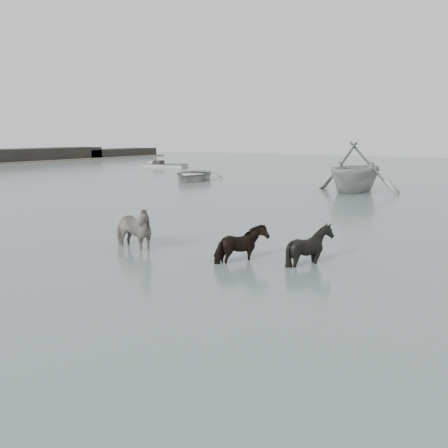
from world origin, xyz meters
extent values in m
plane|color=#556560|center=(0.00, 0.00, 0.00)|extent=(140.00, 140.00, 0.00)
imported|color=black|center=(-3.73, -0.17, 0.82)|extent=(2.05, 1.15, 1.65)
imported|color=black|center=(0.04, 0.31, 0.66)|extent=(1.13, 1.32, 1.32)
imported|color=black|center=(1.69, 1.20, 0.72)|extent=(1.66, 1.57, 1.45)
imported|color=#AEAFAA|center=(-16.25, 19.93, 0.56)|extent=(5.56, 6.46, 1.13)
imported|color=#A5A7A4|center=(-3.02, 18.92, 1.62)|extent=(5.77, 6.55, 3.24)
cube|color=black|center=(-50.00, 28.00, 0.95)|extent=(4.50, 24.00, 1.50)
cube|color=black|center=(-50.00, 45.00, 0.75)|extent=(4.50, 14.00, 1.10)
camera|label=1|loc=(7.08, -11.38, 3.56)|focal=40.00mm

